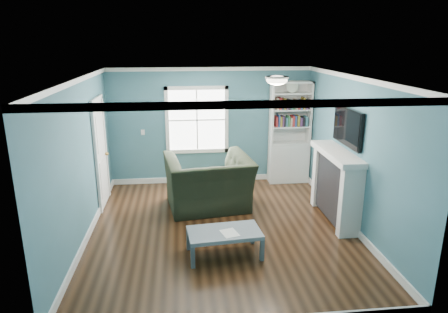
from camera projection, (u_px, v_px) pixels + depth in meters
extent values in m
plane|color=black|center=(222.00, 229.00, 6.93)|extent=(5.00, 5.00, 0.00)
plane|color=#376670|center=(210.00, 126.00, 8.95)|extent=(4.50, 0.00, 4.50)
plane|color=#376670|center=(246.00, 225.00, 4.17)|extent=(4.50, 0.00, 4.50)
plane|color=#376670|center=(81.00, 162.00, 6.33)|extent=(0.00, 5.00, 5.00)
plane|color=#376670|center=(353.00, 154.00, 6.79)|extent=(0.00, 5.00, 5.00)
plane|color=white|center=(222.00, 77.00, 6.20)|extent=(5.00, 5.00, 0.00)
cube|color=white|center=(211.00, 179.00, 9.28)|extent=(4.50, 0.03, 0.12)
cube|color=white|center=(89.00, 233.00, 6.68)|extent=(0.03, 5.00, 0.12)
cube|color=white|center=(346.00, 220.00, 7.14)|extent=(0.03, 5.00, 0.12)
cube|color=white|center=(210.00, 69.00, 8.57)|extent=(4.50, 0.04, 0.08)
cube|color=white|center=(248.00, 105.00, 3.84)|extent=(4.50, 0.04, 0.08)
cube|color=white|center=(74.00, 82.00, 5.98)|extent=(0.04, 5.00, 0.08)
cube|color=white|center=(359.00, 79.00, 6.44)|extent=(0.04, 5.00, 0.08)
cube|color=white|center=(197.00, 120.00, 8.87)|extent=(1.24, 0.01, 1.34)
cube|color=white|center=(167.00, 121.00, 8.79)|extent=(0.08, 0.06, 1.50)
cube|color=white|center=(226.00, 119.00, 8.92)|extent=(0.08, 0.06, 1.50)
cube|color=white|center=(198.00, 151.00, 9.05)|extent=(1.40, 0.06, 0.08)
cube|color=white|center=(196.00, 88.00, 8.65)|extent=(1.40, 0.06, 0.08)
cube|color=white|center=(197.00, 120.00, 8.85)|extent=(1.24, 0.03, 0.03)
cube|color=white|center=(197.00, 120.00, 8.85)|extent=(0.03, 0.03, 1.34)
cube|color=silver|center=(288.00, 163.00, 9.17)|extent=(0.90, 0.35, 0.90)
cube|color=silver|center=(271.00, 113.00, 8.80)|extent=(0.04, 0.35, 1.40)
cube|color=silver|center=(309.00, 113.00, 8.89)|extent=(0.04, 0.35, 1.40)
cube|color=silver|center=(289.00, 112.00, 9.01)|extent=(0.90, 0.02, 1.40)
cube|color=silver|center=(292.00, 82.00, 8.66)|extent=(0.90, 0.35, 0.04)
cube|color=silver|center=(289.00, 143.00, 9.04)|extent=(0.84, 0.33, 0.03)
cube|color=silver|center=(290.00, 126.00, 8.93)|extent=(0.84, 0.33, 0.03)
cube|color=silver|center=(291.00, 110.00, 8.83)|extent=(0.84, 0.33, 0.03)
cube|color=silver|center=(291.00, 93.00, 8.73)|extent=(0.84, 0.33, 0.03)
cube|color=maroon|center=(290.00, 121.00, 8.88)|extent=(0.70, 0.25, 0.22)
cube|color=#264C8C|center=(291.00, 104.00, 8.77)|extent=(0.70, 0.25, 0.22)
cylinder|color=beige|center=(292.00, 87.00, 8.64)|extent=(0.26, 0.06, 0.26)
cube|color=black|center=(336.00, 188.00, 7.16)|extent=(0.30, 1.20, 1.10)
cube|color=black|center=(334.00, 199.00, 7.22)|extent=(0.22, 0.65, 0.70)
cube|color=silver|center=(351.00, 203.00, 6.52)|extent=(0.36, 0.16, 1.20)
cube|color=silver|center=(322.00, 176.00, 7.80)|extent=(0.36, 0.16, 1.20)
cube|color=silver|center=(337.00, 154.00, 6.98)|extent=(0.44, 1.58, 0.10)
cube|color=black|center=(348.00, 127.00, 6.86)|extent=(0.06, 1.10, 0.65)
cube|color=silver|center=(101.00, 154.00, 7.74)|extent=(0.04, 0.80, 2.05)
cube|color=white|center=(97.00, 161.00, 7.31)|extent=(0.05, 0.08, 2.13)
cube|color=white|center=(105.00, 148.00, 8.17)|extent=(0.05, 0.08, 2.13)
cube|color=white|center=(96.00, 100.00, 7.45)|extent=(0.05, 0.98, 0.08)
sphere|color=#BF8C3F|center=(107.00, 154.00, 8.06)|extent=(0.07, 0.07, 0.07)
ellipsoid|color=white|center=(277.00, 80.00, 6.40)|extent=(0.34, 0.34, 0.15)
cylinder|color=white|center=(277.00, 77.00, 6.39)|extent=(0.38, 0.38, 0.03)
cube|color=white|center=(143.00, 132.00, 8.80)|extent=(0.08, 0.01, 0.12)
imported|color=black|center=(208.00, 174.00, 7.65)|extent=(1.70, 1.23, 1.38)
cube|color=#454D53|center=(193.00, 257.00, 5.71)|extent=(0.06, 0.06, 0.34)
cube|color=#454D53|center=(262.00, 250.00, 5.91)|extent=(0.06, 0.06, 0.34)
cube|color=#454D53|center=(188.00, 240.00, 6.22)|extent=(0.06, 0.06, 0.34)
cube|color=#454D53|center=(252.00, 233.00, 6.41)|extent=(0.06, 0.06, 0.34)
cube|color=slate|center=(224.00, 233.00, 6.01)|extent=(1.14, 0.69, 0.06)
cube|color=white|center=(230.00, 233.00, 5.93)|extent=(0.30, 0.34, 0.00)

